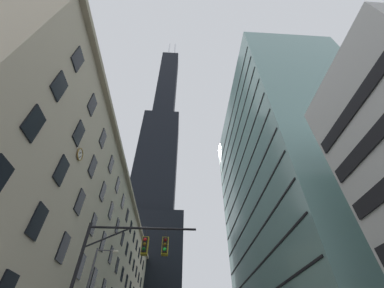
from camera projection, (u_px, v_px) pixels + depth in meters
The scene contains 4 objects.
station_building at pixel (77, 269), 39.29m from camera, with size 15.20×75.22×25.40m.
dark_skyscraper at pixel (154, 187), 104.65m from camera, with size 26.32×26.32×203.16m.
glass_office_midrise at pixel (290, 189), 47.77m from camera, with size 19.65×39.79×54.34m.
traffic_signal_mast at pixel (125, 262), 13.78m from camera, with size 7.00×0.63×7.74m.
Camera 1 is at (-1.49, -12.53, 1.31)m, focal length 21.94 mm.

